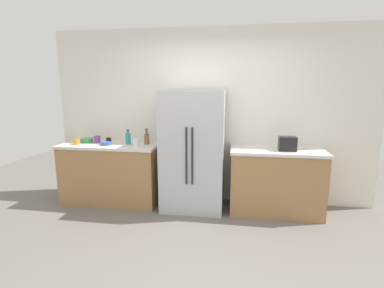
% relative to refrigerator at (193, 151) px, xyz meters
% --- Properties ---
extents(ground_plane, '(9.84, 9.84, 0.00)m').
position_rel_refrigerator_xyz_m(ground_plane, '(0.20, -1.29, -0.87)').
color(ground_plane, slate).
extents(kitchen_back_panel, '(4.92, 0.10, 2.65)m').
position_rel_refrigerator_xyz_m(kitchen_back_panel, '(0.20, 0.40, 0.46)').
color(kitchen_back_panel, silver).
rests_on(kitchen_back_panel, ground_plane).
extents(counter_left, '(1.50, 0.66, 0.92)m').
position_rel_refrigerator_xyz_m(counter_left, '(-1.29, 0.03, -0.40)').
color(counter_left, '#9E7247').
rests_on(counter_left, ground_plane).
extents(counter_right, '(1.29, 0.66, 0.92)m').
position_rel_refrigerator_xyz_m(counter_right, '(1.19, 0.03, -0.40)').
color(counter_right, '#9E7247').
rests_on(counter_right, ground_plane).
extents(refrigerator, '(0.89, 0.70, 1.73)m').
position_rel_refrigerator_xyz_m(refrigerator, '(0.00, 0.00, 0.00)').
color(refrigerator, '#B7BABF').
rests_on(refrigerator, ground_plane).
extents(toaster, '(0.23, 0.15, 0.19)m').
position_rel_refrigerator_xyz_m(toaster, '(1.30, -0.05, 0.15)').
color(toaster, black).
rests_on(toaster, counter_right).
extents(bottle_a, '(0.08, 0.08, 0.22)m').
position_rel_refrigerator_xyz_m(bottle_a, '(-1.01, 0.05, 0.15)').
color(bottle_a, teal).
rests_on(bottle_a, counter_left).
extents(bottle_b, '(0.08, 0.08, 0.23)m').
position_rel_refrigerator_xyz_m(bottle_b, '(-0.73, 0.10, 0.15)').
color(bottle_b, brown).
rests_on(bottle_b, counter_left).
extents(cup_a, '(0.08, 0.08, 0.09)m').
position_rel_refrigerator_xyz_m(cup_a, '(-1.77, -0.10, 0.10)').
color(cup_a, orange).
rests_on(cup_a, counter_left).
extents(cup_b, '(0.09, 0.09, 0.10)m').
position_rel_refrigerator_xyz_m(cup_b, '(-0.86, -0.03, 0.11)').
color(cup_b, white).
rests_on(cup_b, counter_left).
extents(cup_c, '(0.08, 0.08, 0.08)m').
position_rel_refrigerator_xyz_m(cup_c, '(-1.34, 0.09, 0.10)').
color(cup_c, black).
rests_on(cup_c, counter_left).
extents(cup_d, '(0.09, 0.09, 0.10)m').
position_rel_refrigerator_xyz_m(cup_d, '(-1.54, 0.11, 0.11)').
color(cup_d, purple).
rests_on(cup_d, counter_left).
extents(bowl_a, '(0.19, 0.19, 0.06)m').
position_rel_refrigerator_xyz_m(bowl_a, '(-1.72, 0.10, 0.09)').
color(bowl_a, green).
rests_on(bowl_a, counter_left).
extents(bowl_b, '(0.15, 0.15, 0.05)m').
position_rel_refrigerator_xyz_m(bowl_b, '(-1.31, -0.06, 0.08)').
color(bowl_b, blue).
rests_on(bowl_b, counter_left).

